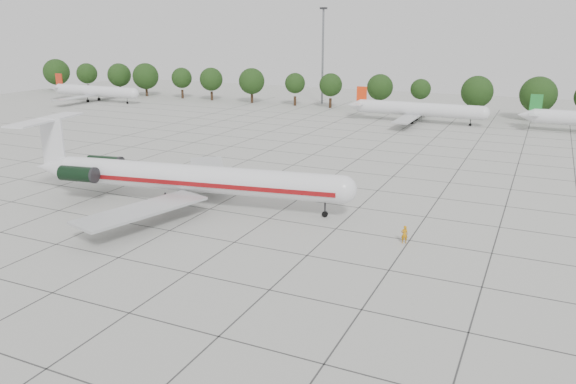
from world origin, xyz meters
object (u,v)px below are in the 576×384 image
at_px(bg_airliner_c, 418,109).
at_px(floodlight_mast, 323,51).
at_px(bg_airliner_a, 95,91).
at_px(ground_crew, 404,234).
at_px(main_airliner, 179,177).

distance_m(bg_airliner_c, floodlight_mast, 38.60).
bearing_deg(bg_airliner_a, ground_crew, -33.38).
xyz_separation_m(main_airliner, bg_airliner_c, (13.31, 71.83, -0.57)).
bearing_deg(bg_airliner_c, main_airliner, -100.50).
bearing_deg(bg_airliner_a, floodlight_mast, 21.25).
relative_size(main_airliner, ground_crew, 22.28).
bearing_deg(floodlight_mast, bg_airliner_c, -32.92).
bearing_deg(ground_crew, main_airliner, -26.46).
bearing_deg(main_airliner, ground_crew, -11.71).
relative_size(bg_airliner_c, floodlight_mast, 1.11).
relative_size(ground_crew, floodlight_mast, 0.07).
xyz_separation_m(bg_airliner_c, floodlight_mast, (-30.96, 20.05, 11.37)).
xyz_separation_m(main_airliner, ground_crew, (28.00, -1.07, -2.54)).
bearing_deg(bg_airliner_c, bg_airliner_a, -177.93).
distance_m(ground_crew, bg_airliner_c, 74.39).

